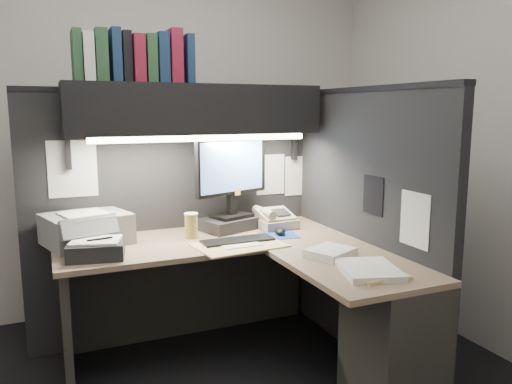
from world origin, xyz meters
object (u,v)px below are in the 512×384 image
at_px(monitor, 232,194).
at_px(desk, 294,309).
at_px(telephone, 275,220).
at_px(coffee_cup, 191,226).
at_px(overhead_shelf, 196,109).
at_px(keyboard, 238,241).
at_px(printer, 87,229).
at_px(notebook_stack, 96,250).

bearing_deg(monitor, desk, -102.97).
relative_size(telephone, coffee_cup, 1.74).
xyz_separation_m(overhead_shelf, keyboard, (0.13, -0.36, -0.76)).
xyz_separation_m(printer, notebook_stack, (0.02, -0.31, -0.05)).
bearing_deg(keyboard, coffee_cup, 135.61).
relative_size(monitor, coffee_cup, 4.09).
bearing_deg(telephone, overhead_shelf, 165.78).
distance_m(telephone, printer, 1.18).
distance_m(monitor, coffee_cup, 0.37).
height_order(keyboard, telephone, telephone).
distance_m(overhead_shelf, monitor, 0.58).
height_order(overhead_shelf, monitor, overhead_shelf).
bearing_deg(desk, keyboard, 112.87).
height_order(monitor, notebook_stack, monitor).
bearing_deg(keyboard, monitor, 74.28).
distance_m(telephone, coffee_cup, 0.59).
xyz_separation_m(coffee_cup, printer, (-0.59, 0.12, 0.02)).
distance_m(desk, notebook_stack, 1.09).
bearing_deg(coffee_cup, keyboard, -43.52).
bearing_deg(monitor, keyboard, -124.07).
xyz_separation_m(keyboard, notebook_stack, (-0.79, 0.02, 0.03)).
bearing_deg(coffee_cup, printer, 168.60).
height_order(keyboard, notebook_stack, notebook_stack).
bearing_deg(telephone, printer, 173.02).
distance_m(desk, keyboard, 0.52).
distance_m(printer, notebook_stack, 0.31).
height_order(desk, overhead_shelf, overhead_shelf).
distance_m(desk, printer, 1.27).
relative_size(keyboard, notebook_stack, 1.50).
xyz_separation_m(monitor, coffee_cup, (-0.31, -0.12, -0.16)).
relative_size(telephone, printer, 0.57).
xyz_separation_m(telephone, coffee_cup, (-0.58, -0.06, 0.02)).
bearing_deg(monitor, telephone, -32.48).
distance_m(coffee_cup, printer, 0.60).
bearing_deg(coffee_cup, desk, -57.40).
xyz_separation_m(desk, keyboard, (-0.17, 0.40, 0.30)).
height_order(overhead_shelf, coffee_cup, overhead_shelf).
distance_m(overhead_shelf, notebook_stack, 1.04).
height_order(desk, monitor, monitor).
bearing_deg(printer, coffee_cup, -28.27).
bearing_deg(overhead_shelf, coffee_cup, -120.53).
xyz_separation_m(keyboard, coffee_cup, (-0.22, 0.21, 0.06)).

